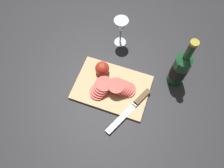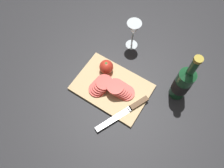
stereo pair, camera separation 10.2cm
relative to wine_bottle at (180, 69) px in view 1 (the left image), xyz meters
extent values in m
plane|color=#28282B|center=(0.20, 0.11, -0.11)|extent=(3.00, 3.00, 0.00)
cube|color=tan|center=(0.27, 0.15, -0.10)|extent=(0.35, 0.24, 0.01)
cylinder|color=#194C28|center=(0.00, 0.00, -0.02)|extent=(0.08, 0.08, 0.18)
cone|color=#194C28|center=(0.00, 0.00, 0.09)|extent=(0.07, 0.07, 0.02)
cylinder|color=#194C28|center=(0.00, 0.00, 0.14)|extent=(0.03, 0.03, 0.09)
cylinder|color=#B29933|center=(0.00, 0.00, 0.19)|extent=(0.04, 0.04, 0.01)
cylinder|color=black|center=(0.00, 0.00, -0.02)|extent=(0.08, 0.08, 0.08)
cylinder|color=silver|center=(0.32, -0.13, -0.10)|extent=(0.06, 0.06, 0.00)
cylinder|color=silver|center=(0.32, -0.13, -0.06)|extent=(0.01, 0.01, 0.08)
cone|color=silver|center=(0.32, -0.13, 0.02)|extent=(0.07, 0.07, 0.08)
cone|color=beige|center=(0.32, -0.13, 0.00)|extent=(0.03, 0.03, 0.04)
sphere|color=red|center=(0.35, 0.08, -0.06)|extent=(0.07, 0.07, 0.07)
cylinder|color=#47702D|center=(0.35, 0.08, -0.03)|extent=(0.01, 0.01, 0.01)
cube|color=silver|center=(0.18, 0.28, -0.09)|extent=(0.10, 0.17, 0.00)
cube|color=silver|center=(0.15, 0.20, -0.09)|extent=(0.03, 0.02, 0.01)
cube|color=brown|center=(0.12, 0.15, -0.09)|extent=(0.06, 0.10, 0.01)
cylinder|color=#D63D33|center=(0.20, 0.14, -0.09)|extent=(0.08, 0.08, 0.01)
cylinder|color=#D63D33|center=(0.21, 0.14, -0.08)|extent=(0.08, 0.08, 0.01)
cylinder|color=#D63D33|center=(0.22, 0.14, -0.07)|extent=(0.08, 0.08, 0.01)
cylinder|color=#D63D33|center=(0.23, 0.15, -0.06)|extent=(0.08, 0.08, 0.01)
cylinder|color=#D63D33|center=(0.24, 0.15, -0.05)|extent=(0.08, 0.08, 0.01)
cylinder|color=#D63D33|center=(0.25, 0.15, -0.04)|extent=(0.08, 0.08, 0.01)
cylinder|color=#D63D33|center=(0.33, 0.20, -0.09)|extent=(0.08, 0.08, 0.01)
cylinder|color=#D63D33|center=(0.32, 0.19, -0.08)|extent=(0.08, 0.08, 0.01)
cylinder|color=#D63D33|center=(0.32, 0.18, -0.07)|extent=(0.08, 0.08, 0.01)
cylinder|color=#D63D33|center=(0.31, 0.17, -0.06)|extent=(0.08, 0.08, 0.01)
cylinder|color=#D63D33|center=(0.31, 0.16, -0.05)|extent=(0.08, 0.08, 0.01)
camera|label=1|loc=(0.13, 0.56, 0.86)|focal=35.00mm
camera|label=2|loc=(0.04, 0.52, 0.86)|focal=35.00mm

